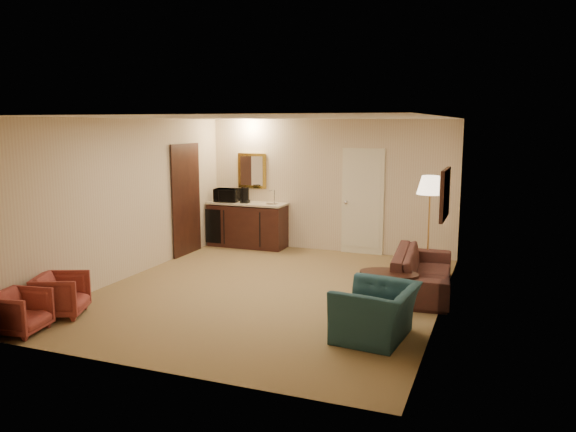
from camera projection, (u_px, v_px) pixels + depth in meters
name	position (u px, v px, depth m)	size (l,w,h in m)	color
ground	(270.00, 291.00, 8.52)	(6.00, 6.00, 0.00)	olive
room_walls	(283.00, 174.00, 8.99)	(5.02, 6.01, 2.61)	beige
wetbar_cabinet	(248.00, 225.00, 11.54)	(1.64, 0.58, 0.92)	#331710
sofa	(423.00, 264.00, 8.47)	(2.11, 0.62, 0.82)	black
teal_armchair	(376.00, 303.00, 6.58)	(0.98, 0.64, 0.86)	#1C3E46
rose_chair_near	(61.00, 293.00, 7.39)	(0.60, 0.56, 0.62)	#963D31
rose_chair_far	(20.00, 310.00, 6.77)	(0.56, 0.53, 0.58)	#963D31
coffee_table	(388.00, 289.00, 7.83)	(0.82, 0.55, 0.47)	black
floor_lamp	(429.00, 226.00, 9.30)	(0.45, 0.45, 1.68)	#B8873D
waste_bin	(275.00, 242.00, 11.29)	(0.26, 0.26, 0.32)	black
microwave	(227.00, 194.00, 11.55)	(0.49, 0.27, 0.33)	black
coffee_maker	(245.00, 195.00, 11.38)	(0.17, 0.17, 0.31)	black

